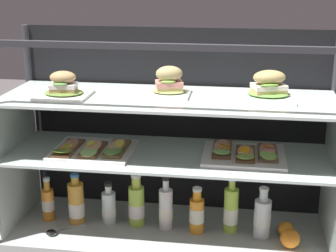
% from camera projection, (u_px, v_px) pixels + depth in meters
% --- Properties ---
extents(ground_plane, '(6.00, 6.00, 0.02)m').
position_uv_depth(ground_plane, '(168.00, 238.00, 2.28)').
color(ground_plane, '#564F4F').
rests_on(ground_plane, ground).
extents(case_base_deck, '(1.42, 0.49, 0.04)m').
position_uv_depth(case_base_deck, '(168.00, 232.00, 2.27)').
color(case_base_deck, '#B9BEBA').
rests_on(case_base_deck, ground).
extents(case_frame, '(1.42, 0.49, 0.90)m').
position_uv_depth(case_frame, '(173.00, 122.00, 2.28)').
color(case_frame, '#333338').
rests_on(case_frame, ground).
extents(riser_lower_tier, '(1.36, 0.43, 0.34)m').
position_uv_depth(riser_lower_tier, '(168.00, 193.00, 2.22)').
color(riser_lower_tier, silver).
rests_on(riser_lower_tier, case_base_deck).
extents(shelf_lower_glass, '(1.38, 0.44, 0.01)m').
position_uv_depth(shelf_lower_glass, '(168.00, 155.00, 2.16)').
color(shelf_lower_glass, silver).
rests_on(shelf_lower_glass, riser_lower_tier).
extents(riser_upper_tier, '(1.36, 0.43, 0.24)m').
position_uv_depth(riser_upper_tier, '(168.00, 127.00, 2.13)').
color(riser_upper_tier, silver).
rests_on(riser_upper_tier, shelf_lower_glass).
extents(shelf_upper_glass, '(1.38, 0.44, 0.01)m').
position_uv_depth(shelf_upper_glass, '(168.00, 99.00, 2.09)').
color(shelf_upper_glass, silver).
rests_on(shelf_upper_glass, riser_upper_tier).
extents(plated_roll_sandwich_near_left_corner, '(0.21, 0.21, 0.11)m').
position_uv_depth(plated_roll_sandwich_near_left_corner, '(64.00, 88.00, 2.08)').
color(plated_roll_sandwich_near_left_corner, white).
rests_on(plated_roll_sandwich_near_left_corner, shelf_upper_glass).
extents(plated_roll_sandwich_left_of_center, '(0.17, 0.17, 0.12)m').
position_uv_depth(plated_roll_sandwich_left_of_center, '(168.00, 84.00, 2.10)').
color(plated_roll_sandwich_left_of_center, white).
rests_on(plated_roll_sandwich_left_of_center, shelf_upper_glass).
extents(plated_roll_sandwich_mid_left, '(0.21, 0.21, 0.12)m').
position_uv_depth(plated_roll_sandwich_mid_left, '(269.00, 89.00, 2.04)').
color(plated_roll_sandwich_mid_left, white).
rests_on(plated_roll_sandwich_mid_left, shelf_upper_glass).
extents(open_sandwich_tray_left_of_center, '(0.34, 0.30, 0.06)m').
position_uv_depth(open_sandwich_tray_left_of_center, '(93.00, 149.00, 2.16)').
color(open_sandwich_tray_left_of_center, white).
rests_on(open_sandwich_tray_left_of_center, shelf_lower_glass).
extents(open_sandwich_tray_far_right, '(0.34, 0.29, 0.06)m').
position_uv_depth(open_sandwich_tray_far_right, '(244.00, 153.00, 2.11)').
color(open_sandwich_tray_far_right, white).
rests_on(open_sandwich_tray_far_right, shelf_lower_glass).
extents(juice_bottle_back_right, '(0.06, 0.06, 0.20)m').
position_uv_depth(juice_bottle_back_right, '(48.00, 203.00, 2.33)').
color(juice_bottle_back_right, orange).
rests_on(juice_bottle_back_right, case_base_deck).
extents(juice_bottle_back_left, '(0.07, 0.07, 0.24)m').
position_uv_depth(juice_bottle_back_left, '(76.00, 204.00, 2.29)').
color(juice_bottle_back_left, gold).
rests_on(juice_bottle_back_left, case_base_deck).
extents(juice_bottle_front_left_end, '(0.06, 0.06, 0.20)m').
position_uv_depth(juice_bottle_front_left_end, '(109.00, 207.00, 2.30)').
color(juice_bottle_front_left_end, silver).
rests_on(juice_bottle_front_left_end, case_base_deck).
extents(juice_bottle_front_fourth, '(0.07, 0.07, 0.24)m').
position_uv_depth(juice_bottle_front_fourth, '(137.00, 205.00, 2.27)').
color(juice_bottle_front_fourth, '#AED749').
rests_on(juice_bottle_front_fourth, case_base_deck).
extents(juice_bottle_front_middle, '(0.06, 0.06, 0.25)m').
position_uv_depth(juice_bottle_front_middle, '(166.00, 209.00, 2.24)').
color(juice_bottle_front_middle, white).
rests_on(juice_bottle_front_middle, case_base_deck).
extents(juice_bottle_front_right_end, '(0.06, 0.06, 0.21)m').
position_uv_depth(juice_bottle_front_right_end, '(197.00, 214.00, 2.21)').
color(juice_bottle_front_right_end, orange).
rests_on(juice_bottle_front_right_end, case_base_deck).
extents(juice_bottle_back_center, '(0.06, 0.06, 0.25)m').
position_uv_depth(juice_bottle_back_center, '(231.00, 210.00, 2.22)').
color(juice_bottle_back_center, '#B1D944').
rests_on(juice_bottle_back_center, case_base_deck).
extents(juice_bottle_near_post, '(0.07, 0.07, 0.23)m').
position_uv_depth(juice_bottle_near_post, '(262.00, 217.00, 2.17)').
color(juice_bottle_near_post, white).
rests_on(juice_bottle_near_post, case_base_deck).
extents(orange_fruit_beside_bottles, '(0.07, 0.07, 0.07)m').
position_uv_depth(orange_fruit_beside_bottles, '(286.00, 230.00, 2.18)').
color(orange_fruit_beside_bottles, orange).
rests_on(orange_fruit_beside_bottles, case_base_deck).
extents(orange_fruit_near_left_post, '(0.08, 0.08, 0.08)m').
position_uv_depth(orange_fruit_near_left_post, '(290.00, 238.00, 2.10)').
color(orange_fruit_near_left_post, orange).
rests_on(orange_fruit_near_left_post, case_base_deck).
extents(kitchen_scissors, '(0.16, 0.16, 0.01)m').
position_uv_depth(kitchen_scissors, '(57.00, 232.00, 2.23)').
color(kitchen_scissors, silver).
rests_on(kitchen_scissors, case_base_deck).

